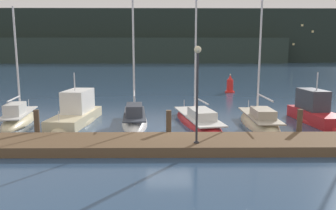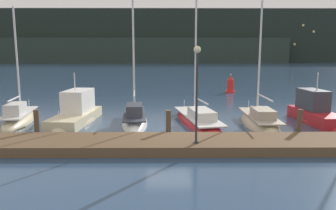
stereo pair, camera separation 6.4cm
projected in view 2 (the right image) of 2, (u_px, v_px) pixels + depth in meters
The scene contains 14 objects.
ground_plane at pixel (168, 135), 17.94m from camera, with size 400.00×400.00×0.00m, color navy.
dock at pixel (169, 144), 15.49m from camera, with size 34.56×2.80×0.45m, color brown.
mooring_pile_1 at pixel (37, 125), 16.98m from camera, with size 0.28×0.28×1.57m, color #4C3D2D.
mooring_pile_2 at pixel (169, 125), 17.03m from camera, with size 0.28×0.28×1.54m, color #4C3D2D.
mooring_pile_3 at pixel (299, 124), 17.07m from camera, with size 0.28×0.28×1.58m, color #4C3D2D.
sailboat_berth_2 at pixel (19, 120), 21.11m from camera, with size 2.40×5.79×7.99m.
motorboat_berth_3 at pixel (76, 117), 21.17m from camera, with size 2.55×6.40×3.89m.
sailboat_berth_4 at pixel (135, 121), 20.88m from camera, with size 2.14×6.35×9.95m.
sailboat_berth_5 at pixel (198, 121), 21.06m from camera, with size 3.33×8.27×11.05m.
sailboat_berth_6 at pixel (259, 123), 20.41m from camera, with size 2.00×6.56×10.55m.
motorboat_berth_7 at pixel (315, 117), 21.25m from camera, with size 2.08×5.66×3.84m.
channel_buoy at pixel (230, 85), 36.49m from camera, with size 1.07×1.07×2.08m.
dock_lamppost at pixel (197, 80), 14.34m from camera, with size 0.32×0.32×4.34m.
hillside_backdrop at pixel (157, 39), 134.45m from camera, with size 240.00×23.00×21.00m.
Camera 2 is at (-0.15, -17.43, 4.56)m, focal length 35.00 mm.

